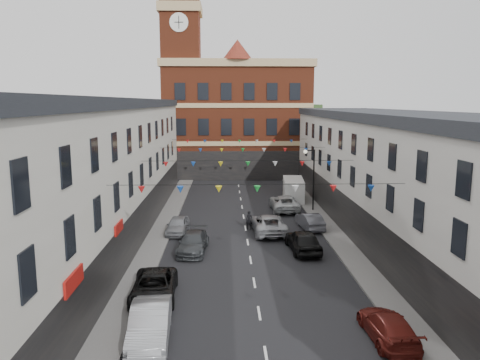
{
  "coord_description": "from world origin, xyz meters",
  "views": [
    {
      "loc": [
        -1.65,
        -29.92,
        10.43
      ],
      "look_at": [
        -0.41,
        9.26,
        3.89
      ],
      "focal_mm": 35.0,
      "sensor_mm": 36.0,
      "label": 1
    }
  ],
  "objects": [
    {
      "name": "terrace_left",
      "position": [
        -11.78,
        1.0,
        5.35
      ],
      "size": [
        8.4,
        56.0,
        10.7
      ],
      "color": "beige",
      "rests_on": "ground"
    },
    {
      "name": "car_right_f",
      "position": [
        4.06,
        14.31,
        0.76
      ],
      "size": [
        2.58,
        5.48,
        1.52
      ],
      "primitive_type": "imported",
      "rotation": [
        0.0,
        0.0,
        3.15
      ],
      "color": "#BBBFC1",
      "rests_on": "ground"
    },
    {
      "name": "car_right_d",
      "position": [
        3.8,
        1.66,
        0.8
      ],
      "size": [
        2.23,
        4.85,
        1.61
      ],
      "primitive_type": "imported",
      "rotation": [
        0.0,
        0.0,
        3.21
      ],
      "color": "black",
      "rests_on": "ground"
    },
    {
      "name": "car_left_c",
      "position": [
        -5.5,
        -6.14,
        0.69
      ],
      "size": [
        2.52,
        5.09,
        1.39
      ],
      "primitive_type": "imported",
      "rotation": [
        0.0,
        0.0,
        0.04
      ],
      "color": "black",
      "rests_on": "ground"
    },
    {
      "name": "pavement_right",
      "position": [
        6.9,
        2.0,
        0.07
      ],
      "size": [
        1.8,
        64.0,
        0.15
      ],
      "primitive_type": "cube",
      "color": "#605E5B",
      "rests_on": "ground"
    },
    {
      "name": "car_right_e",
      "position": [
        5.34,
        7.64,
        0.68
      ],
      "size": [
        1.98,
        4.26,
        1.35
      ],
      "primitive_type": "imported",
      "rotation": [
        0.0,
        0.0,
        3.28
      ],
      "color": "#56575F",
      "rests_on": "ground"
    },
    {
      "name": "terrace_right",
      "position": [
        11.78,
        1.0,
        4.85
      ],
      "size": [
        8.4,
        56.0,
        9.7
      ],
      "color": "beige",
      "rests_on": "ground"
    },
    {
      "name": "pavement_left",
      "position": [
        -6.9,
        2.0,
        0.07
      ],
      "size": [
        1.8,
        64.0,
        0.15
      ],
      "primitive_type": "cube",
      "color": "#605E5B",
      "rests_on": "ground"
    },
    {
      "name": "car_left_d",
      "position": [
        -3.96,
        1.81,
        0.68
      ],
      "size": [
        2.26,
        4.82,
        1.36
      ],
      "primitive_type": "imported",
      "rotation": [
        0.0,
        0.0,
        -0.08
      ],
      "color": "#373A3D",
      "rests_on": "ground"
    },
    {
      "name": "clock_tower",
      "position": [
        -7.5,
        35.0,
        14.93
      ],
      "size": [
        5.6,
        5.6,
        30.0
      ],
      "color": "maroon",
      "rests_on": "ground"
    },
    {
      "name": "distant_hill",
      "position": [
        -4.0,
        62.0,
        5.0
      ],
      "size": [
        40.0,
        14.0,
        10.0
      ],
      "primitive_type": "cube",
      "color": "#2B4520",
      "rests_on": "ground"
    },
    {
      "name": "white_van",
      "position": [
        5.6,
        18.96,
        1.17
      ],
      "size": [
        2.51,
        5.47,
        2.35
      ],
      "primitive_type": "cube",
      "rotation": [
        0.0,
        0.0,
        -0.09
      ],
      "color": "silver",
      "rests_on": "ground"
    },
    {
      "name": "civic_building",
      "position": [
        0.0,
        37.95,
        8.14
      ],
      "size": [
        20.6,
        13.3,
        18.5
      ],
      "color": "maroon",
      "rests_on": "ground"
    },
    {
      "name": "pedestrian",
      "position": [
        0.28,
        7.63,
        0.78
      ],
      "size": [
        0.67,
        0.56,
        1.56
      ],
      "primitive_type": "imported",
      "rotation": [
        0.0,
        0.0,
        -0.4
      ],
      "color": "black",
      "rests_on": "ground"
    },
    {
      "name": "car_left_e",
      "position": [
        -5.5,
        6.59,
        0.68
      ],
      "size": [
        1.88,
        4.09,
        1.36
      ],
      "primitive_type": "imported",
      "rotation": [
        0.0,
        0.0,
        -0.07
      ],
      "color": "gray",
      "rests_on": "ground"
    },
    {
      "name": "car_left_b",
      "position": [
        -5.01,
        -10.58,
        0.8
      ],
      "size": [
        2.0,
        4.93,
        1.59
      ],
      "primitive_type": "imported",
      "rotation": [
        0.0,
        0.0,
        0.06
      ],
      "color": "#A4A6AB",
      "rests_on": "ground"
    },
    {
      "name": "ground",
      "position": [
        0.0,
        0.0,
        0.0
      ],
      "size": [
        160.0,
        160.0,
        0.0
      ],
      "primitive_type": "plane",
      "color": "black",
      "rests_on": "ground"
    },
    {
      "name": "street_lamp",
      "position": [
        6.55,
        14.0,
        3.9
      ],
      "size": [
        1.1,
        0.36,
        6.0
      ],
      "color": "black",
      "rests_on": "ground"
    },
    {
      "name": "car_right_c",
      "position": [
        5.5,
        -10.84,
        0.63
      ],
      "size": [
        1.89,
        4.41,
        1.27
      ],
      "primitive_type": "imported",
      "rotation": [
        0.0,
        0.0,
        3.17
      ],
      "color": "maroon",
      "rests_on": "ground"
    },
    {
      "name": "moving_car",
      "position": [
        1.8,
        6.48,
        0.77
      ],
      "size": [
        2.8,
        5.64,
        1.54
      ],
      "primitive_type": "imported",
      "rotation": [
        0.0,
        0.0,
        3.19
      ],
      "color": "#9C9EA3",
      "rests_on": "ground"
    }
  ]
}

